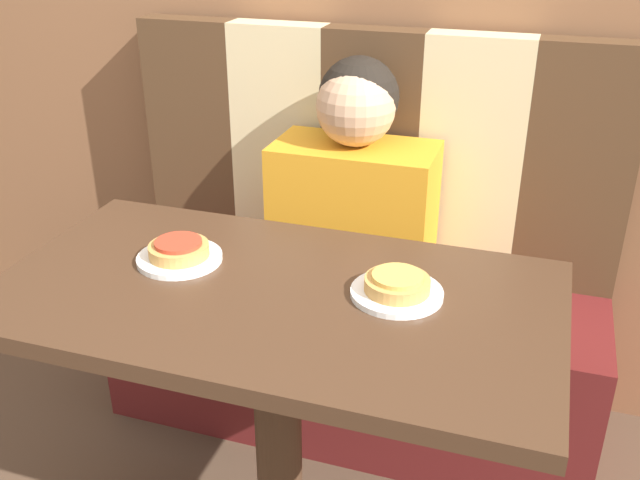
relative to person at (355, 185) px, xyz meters
name	(u,v)px	position (x,y,z in m)	size (l,w,h in m)	color
booth_seat	(350,351)	(0.00, 0.00, -0.52)	(1.37, 0.46, 0.45)	#5B1919
booth_backrest	(372,150)	(0.00, 0.18, 0.04)	(1.37, 0.09, 0.66)	#4C331E
dining_table	(275,336)	(0.00, -0.57, -0.11)	(1.09, 0.60, 0.75)	#422B1C
person	(355,185)	(0.00, 0.00, 0.00)	(0.42, 0.24, 0.62)	orange
plate_left	(180,258)	(-0.23, -0.52, 0.00)	(0.18, 0.18, 0.01)	white
plate_right	(397,293)	(0.23, -0.52, 0.00)	(0.18, 0.18, 0.01)	white
pizza_left	(179,249)	(-0.23, -0.52, 0.03)	(0.12, 0.12, 0.03)	#C68E47
pizza_right	(397,283)	(0.23, -0.52, 0.03)	(0.12, 0.12, 0.03)	#C68E47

